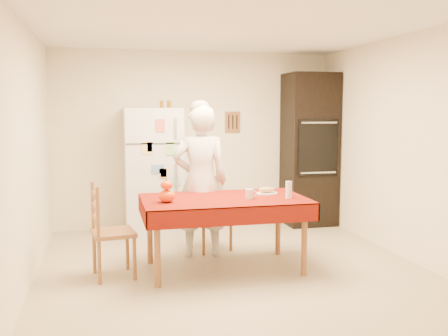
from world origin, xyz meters
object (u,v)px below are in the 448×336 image
object	(u,v)px
chair_left	(107,228)
refrigerator	(153,171)
seated_woman	(200,182)
coffee_mug	(249,194)
bread_plate	(267,193)
oven_cabinet	(309,150)
dining_table	(224,205)
wine_glass	(289,190)
pumpkin_lower	(167,196)
chair_far	(208,207)

from	to	relation	value
chair_left	refrigerator	bearing A→B (deg)	-28.45
seated_woman	coffee_mug	xyz separation A→B (m)	(0.38, -0.66, -0.05)
bread_plate	oven_cabinet	bearing A→B (deg)	54.08
dining_table	seated_woman	world-z (taller)	seated_woman
coffee_mug	oven_cabinet	bearing A→B (deg)	52.07
dining_table	bread_plate	size ratio (longest dim) A/B	7.08
coffee_mug	bread_plate	xyz separation A→B (m)	(0.26, 0.22, -0.04)
seated_woman	wine_glass	bearing A→B (deg)	142.76
refrigerator	bread_plate	xyz separation A→B (m)	(1.07, -1.62, -0.08)
dining_table	coffee_mug	size ratio (longest dim) A/B	17.00
seated_woman	coffee_mug	distance (m)	0.77
coffee_mug	pumpkin_lower	distance (m)	0.85
oven_cabinet	coffee_mug	bearing A→B (deg)	-127.93
chair_far	pumpkin_lower	distance (m)	1.16
dining_table	seated_woman	distance (m)	0.60
chair_left	coffee_mug	size ratio (longest dim) A/B	9.50
wine_glass	bread_plate	distance (m)	0.32
dining_table	coffee_mug	world-z (taller)	coffee_mug
chair_far	wine_glass	bearing A→B (deg)	-71.34
chair_far	seated_woman	distance (m)	0.47
chair_far	wine_glass	distance (m)	1.23
oven_cabinet	chair_far	size ratio (longest dim) A/B	2.32
chair_left	wine_glass	distance (m)	1.89
pumpkin_lower	bread_plate	bearing A→B (deg)	11.17
refrigerator	coffee_mug	world-z (taller)	refrigerator
dining_table	chair_left	distance (m)	1.21
bread_plate	refrigerator	bearing A→B (deg)	123.43
coffee_mug	pumpkin_lower	xyz separation A→B (m)	(-0.85, 0.00, 0.01)
oven_cabinet	pumpkin_lower	bearing A→B (deg)	-140.90
wine_glass	seated_woman	bearing A→B (deg)	137.99
refrigerator	seated_woman	world-z (taller)	seated_woman
dining_table	oven_cabinet	bearing A→B (deg)	46.13
dining_table	wine_glass	distance (m)	0.69
coffee_mug	chair_far	bearing A→B (deg)	104.32
chair_far	seated_woman	size ratio (longest dim) A/B	0.55
chair_left	bread_plate	size ratio (longest dim) A/B	3.96
chair_left	wine_glass	xyz separation A→B (m)	(1.85, -0.18, 0.34)
chair_left	seated_woman	distance (m)	1.24
chair_left	bread_plate	world-z (taller)	chair_left
dining_table	pumpkin_lower	size ratio (longest dim) A/B	10.16
dining_table	bread_plate	xyz separation A→B (m)	(0.51, 0.11, 0.08)
dining_table	wine_glass	xyz separation A→B (m)	(0.65, -0.16, 0.16)
dining_table	chair_left	size ratio (longest dim) A/B	1.79
chair_left	seated_woman	xyz separation A→B (m)	(1.05, 0.54, 0.36)
refrigerator	wine_glass	world-z (taller)	refrigerator
chair_far	chair_left	world-z (taller)	same
chair_far	bread_plate	world-z (taller)	chair_far
oven_cabinet	pumpkin_lower	xyz separation A→B (m)	(-2.33, -1.89, -0.28)
chair_left	bread_plate	xyz separation A→B (m)	(1.70, 0.10, 0.26)
seated_woman	bread_plate	size ratio (longest dim) A/B	7.19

